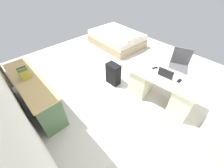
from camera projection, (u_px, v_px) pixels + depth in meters
The scene contains 12 objects.
ground_plane at pixel (113, 76), 4.08m from camera, with size 5.92×5.92×0.00m, color beige.
desk at pixel (162, 88), 3.16m from camera, with size 1.50×0.81×0.72m.
office_chair at pixel (177, 69), 3.64m from camera, with size 0.60×0.60×0.94m.
credenza at pixel (35, 94), 3.00m from camera, with size 1.80×0.48×0.79m.
bed at pixel (117, 39), 5.39m from camera, with size 1.94×1.46×0.58m.
suitcase_black at pixel (113, 74), 3.68m from camera, with size 0.36×0.22×0.59m, color black.
laptop at pixel (166, 74), 2.90m from camera, with size 0.33×0.25×0.21m.
computer_mouse at pixel (155, 70), 3.07m from camera, with size 0.06×0.10×0.03m, color white.
cell_phone_near_laptop at pixel (179, 81), 2.82m from camera, with size 0.07×0.14×0.01m, color black.
cell_phone_by_mouse at pixel (155, 68), 3.14m from camera, with size 0.07×0.14×0.01m, color black.
book_row at pixel (24, 73), 2.70m from camera, with size 0.15×0.17×0.24m.
figurine_small at pixel (21, 70), 2.87m from camera, with size 0.08×0.08×0.11m, color red.
Camera 1 is at (-2.31, 2.18, 2.57)m, focal length 22.62 mm.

